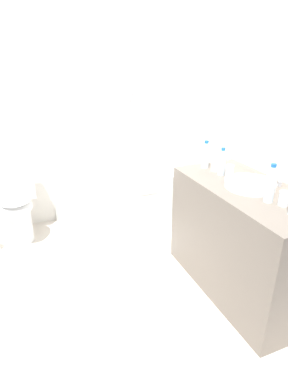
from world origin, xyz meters
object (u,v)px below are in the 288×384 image
object	(u,v)px
toilet	(17,205)
drinking_glass_0	(284,199)
sink_faucet	(273,180)
water_bottle_0	(222,162)
sink_basin	(250,184)
drinking_glass_2	(230,171)
water_bottle_3	(271,184)
bathtub	(123,196)
bath_mat	(159,243)
water_bottle_1	(206,155)
drinking_glass_1	(216,166)

from	to	relation	value
toilet	drinking_glass_0	world-z (taller)	drinking_glass_0
sink_faucet	water_bottle_0	xyz separation A→B (m)	(-0.25, 0.30, 0.08)
sink_basin	drinking_glass_2	distance (m)	0.23
sink_faucet	water_bottle_3	bearing A→B (deg)	-137.02
bathtub	water_bottle_3	xyz separation A→B (m)	(0.45, -1.64, 0.67)
bathtub	drinking_glass_2	size ratio (longest dim) A/B	14.39
sink_basin	bath_mat	xyz separation A→B (m)	(-0.32, 0.81, -0.89)
toilet	bath_mat	xyz separation A→B (m)	(1.28, -0.62, -0.37)
water_bottle_0	drinking_glass_2	size ratio (longest dim) A/B	2.25
toilet	sink_basin	size ratio (longest dim) A/B	2.11
sink_faucet	drinking_glass_0	bearing A→B (deg)	-123.15
sink_faucet	sink_basin	bearing A→B (deg)	180.00
bathtub	water_bottle_0	size ratio (longest dim) A/B	6.40
water_bottle_1	bath_mat	world-z (taller)	water_bottle_1
water_bottle_3	bath_mat	xyz separation A→B (m)	(-0.27, 1.05, -0.99)
bathtub	drinking_glass_1	distance (m)	1.25
sink_faucet	drinking_glass_1	xyz separation A→B (m)	(-0.23, 0.40, 0.01)
toilet	bath_mat	world-z (taller)	toilet
bathtub	water_bottle_3	world-z (taller)	bathtub
water_bottle_3	drinking_glass_0	distance (m)	0.12
toilet	drinking_glass_1	bearing A→B (deg)	60.05
water_bottle_0	water_bottle_3	size ratio (longest dim) A/B	0.86
bathtub	drinking_glass_2	distance (m)	1.40
water_bottle_1	drinking_glass_0	size ratio (longest dim) A/B	2.52
bathtub	drinking_glass_1	bearing A→B (deg)	-64.45
toilet	drinking_glass_2	world-z (taller)	drinking_glass_2
toilet	drinking_glass_0	bearing A→B (deg)	45.67
sink_faucet	water_bottle_1	distance (m)	0.58
sink_basin	bath_mat	distance (m)	1.25
toilet	sink_basin	world-z (taller)	sink_basin
bathtub	water_bottle_0	bearing A→B (deg)	-67.23
bathtub	water_bottle_0	world-z (taller)	bathtub
drinking_glass_2	toilet	bearing A→B (deg)	142.61
drinking_glass_2	sink_basin	bearing A→B (deg)	-87.14
drinking_glass_1	bath_mat	bearing A→B (deg)	125.62
water_bottle_0	water_bottle_1	world-z (taller)	water_bottle_1
water_bottle_1	drinking_glass_1	xyz separation A→B (m)	(0.04, -0.10, -0.07)
toilet	water_bottle_3	bearing A→B (deg)	46.11
sink_basin	bath_mat	bearing A→B (deg)	111.41
bathtub	toilet	world-z (taller)	bathtub
bathtub	water_bottle_3	distance (m)	1.83
water_bottle_1	sink_basin	bearing A→B (deg)	-83.17
bathtub	water_bottle_1	size ratio (longest dim) A/B	6.12
drinking_glass_2	bath_mat	world-z (taller)	drinking_glass_2
bathtub	drinking_glass_1	world-z (taller)	bathtub
water_bottle_0	drinking_glass_2	xyz separation A→B (m)	(0.03, -0.07, -0.05)
water_bottle_0	water_bottle_1	distance (m)	0.20
drinking_glass_0	drinking_glass_2	world-z (taller)	drinking_glass_2
sink_basin	water_bottle_0	size ratio (longest dim) A/B	1.62
bath_mat	water_bottle_0	bearing A→B (deg)	-61.38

